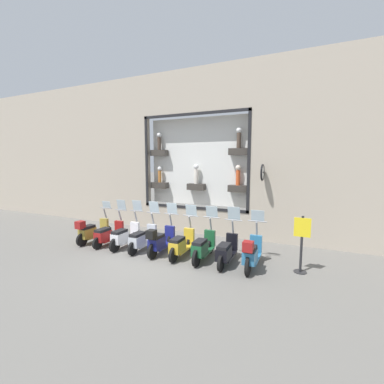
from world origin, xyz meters
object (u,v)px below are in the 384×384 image
(scooter_yellow_3, at_px, (181,244))
(scooter_silver_5, at_px, (142,239))
(scooter_white_6, at_px, (125,236))
(scooter_teal_0, at_px, (252,253))
(scooter_black_1, at_px, (226,251))
(scooter_olive_8, at_px, (92,231))
(scooter_navy_4, at_px, (160,241))
(scooter_green_2, at_px, (203,247))
(scooter_red_7, at_px, (108,234))
(shop_sign_post, at_px, (302,242))

(scooter_yellow_3, xyz_separation_m, scooter_silver_5, (-0.00, 1.57, -0.01))
(scooter_white_6, bearing_deg, scooter_teal_0, -90.65)
(scooter_black_1, distance_m, scooter_olive_8, 5.51)
(scooter_yellow_3, bearing_deg, scooter_silver_5, 90.05)
(scooter_yellow_3, relative_size, scooter_navy_4, 1.00)
(scooter_black_1, bearing_deg, scooter_green_2, 89.79)
(scooter_white_6, bearing_deg, scooter_green_2, -89.95)
(scooter_red_7, bearing_deg, scooter_silver_5, -89.89)
(scooter_yellow_3, xyz_separation_m, scooter_red_7, (-0.00, 3.15, -0.02))
(scooter_teal_0, height_order, scooter_red_7, scooter_red_7)
(scooter_teal_0, relative_size, scooter_navy_4, 1.00)
(shop_sign_post, bearing_deg, scooter_teal_0, 104.72)
(scooter_yellow_3, relative_size, scooter_red_7, 1.01)
(scooter_yellow_3, bearing_deg, scooter_black_1, -89.99)
(scooter_black_1, bearing_deg, scooter_red_7, 90.06)
(scooter_red_7, distance_m, scooter_olive_8, 0.79)
(scooter_black_1, relative_size, scooter_green_2, 0.99)
(scooter_teal_0, bearing_deg, shop_sign_post, -75.28)
(scooter_green_2, bearing_deg, scooter_red_7, 90.11)
(scooter_silver_5, relative_size, scooter_white_6, 1.00)
(scooter_green_2, bearing_deg, shop_sign_post, -84.19)
(scooter_red_7, bearing_deg, scooter_green_2, -89.89)
(scooter_black_1, xyz_separation_m, scooter_red_7, (-0.00, 4.72, -0.02))
(scooter_navy_4, bearing_deg, scooter_green_2, -87.74)
(scooter_white_6, bearing_deg, scooter_olive_8, 92.37)
(scooter_olive_8, bearing_deg, scooter_black_1, -89.32)
(scooter_white_6, relative_size, scooter_red_7, 1.01)
(scooter_green_2, height_order, scooter_yellow_3, scooter_green_2)
(scooter_black_1, height_order, scooter_navy_4, scooter_black_1)
(scooter_red_7, xyz_separation_m, scooter_olive_8, (-0.06, 0.79, 0.05))
(scooter_green_2, bearing_deg, scooter_black_1, -90.21)
(scooter_navy_4, bearing_deg, scooter_teal_0, -89.90)
(scooter_red_7, bearing_deg, scooter_olive_8, 94.39)
(scooter_black_1, distance_m, scooter_silver_5, 3.15)
(scooter_yellow_3, distance_m, scooter_olive_8, 3.94)
(scooter_black_1, relative_size, scooter_olive_8, 1.00)
(scooter_teal_0, xyz_separation_m, scooter_black_1, (0.05, 0.79, -0.06))
(scooter_red_7, relative_size, shop_sign_post, 1.07)
(scooter_white_6, distance_m, scooter_red_7, 0.79)
(scooter_navy_4, relative_size, scooter_olive_8, 1.00)
(scooter_teal_0, height_order, scooter_silver_5, scooter_silver_5)
(scooter_green_2, distance_m, scooter_olive_8, 4.72)
(scooter_green_2, relative_size, scooter_silver_5, 1.01)
(scooter_teal_0, bearing_deg, scooter_green_2, 87.95)
(scooter_green_2, bearing_deg, scooter_teal_0, -92.05)
(scooter_yellow_3, bearing_deg, scooter_white_6, 89.99)
(scooter_teal_0, xyz_separation_m, scooter_green_2, (0.06, 1.57, -0.05))
(scooter_yellow_3, relative_size, scooter_olive_8, 1.00)
(scooter_black_1, height_order, shop_sign_post, scooter_black_1)
(scooter_silver_5, relative_size, scooter_olive_8, 1.00)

